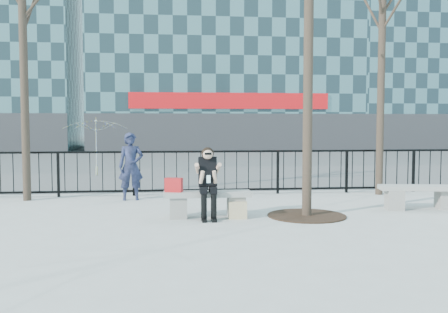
{
  "coord_description": "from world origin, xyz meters",
  "views": [
    {
      "loc": [
        -0.66,
        -9.35,
        1.78
      ],
      "look_at": [
        0.4,
        0.8,
        1.1
      ],
      "focal_mm": 40.0,
      "sensor_mm": 36.0,
      "label": 1
    }
  ],
  "objects": [
    {
      "name": "street_surface",
      "position": [
        0.0,
        15.0,
        0.0
      ],
      "size": [
        60.0,
        23.0,
        0.01
      ],
      "primitive_type": "cube",
      "color": "#474747",
      "rests_on": "ground"
    },
    {
      "name": "railing",
      "position": [
        0.0,
        3.0,
        0.55
      ],
      "size": [
        14.0,
        0.06,
        1.1
      ],
      "color": "black",
      "rests_on": "ground"
    },
    {
      "name": "handbag",
      "position": [
        -0.63,
        0.02,
        0.62
      ],
      "size": [
        0.35,
        0.24,
        0.26
      ],
      "primitive_type": "cube",
      "rotation": [
        0.0,
        0.0,
        -0.3
      ],
      "color": "#B51619",
      "rests_on": "bench_main"
    },
    {
      "name": "tree_grate",
      "position": [
        1.9,
        -0.1,
        0.01
      ],
      "size": [
        1.5,
        1.5,
        0.02
      ],
      "primitive_type": "cylinder",
      "color": "black",
      "rests_on": "ground"
    },
    {
      "name": "building_right",
      "position": [
        20.0,
        27.0,
        10.3
      ],
      "size": [
        16.2,
        10.2,
        20.6
      ],
      "color": "slate",
      "rests_on": "ground"
    },
    {
      "name": "bench_main",
      "position": [
        0.0,
        0.0,
        0.3
      ],
      "size": [
        1.65,
        0.46,
        0.49
      ],
      "color": "slate",
      "rests_on": "ground"
    },
    {
      "name": "vendor_umbrella",
      "position": [
        -3.23,
        7.82,
        0.99
      ],
      "size": [
        2.83,
        2.85,
        1.99
      ],
      "primitive_type": "imported",
      "rotation": [
        0.0,
        0.0,
        -0.38
      ],
      "color": "yellow",
      "rests_on": "ground"
    },
    {
      "name": "seated_woman",
      "position": [
        0.0,
        -0.16,
        0.67
      ],
      "size": [
        0.5,
        0.64,
        1.34
      ],
      "color": "black",
      "rests_on": "ground"
    },
    {
      "name": "shopping_bag",
      "position": [
        0.55,
        -0.23,
        0.16
      ],
      "size": [
        0.35,
        0.15,
        0.32
      ],
      "primitive_type": "cube",
      "rotation": [
        0.0,
        0.0,
        -0.08
      ],
      "color": "beige",
      "rests_on": "ground"
    },
    {
      "name": "ground",
      "position": [
        0.0,
        0.0,
        0.0
      ],
      "size": [
        120.0,
        120.0,
        0.0
      ],
      "primitive_type": "plane",
      "color": "#9D9E98",
      "rests_on": "ground"
    },
    {
      "name": "standing_man",
      "position": [
        -1.61,
        2.32,
        0.78
      ],
      "size": [
        0.61,
        0.43,
        1.57
      ],
      "primitive_type": "imported",
      "rotation": [
        0.0,
        0.0,
        0.11
      ],
      "color": "black",
      "rests_on": "ground"
    },
    {
      "name": "bench_second",
      "position": [
        4.46,
        0.44,
        0.3
      ],
      "size": [
        1.65,
        0.46,
        0.49
      ],
      "rotation": [
        0.0,
        0.0,
        -0.15
      ],
      "color": "slate",
      "rests_on": "ground"
    }
  ]
}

